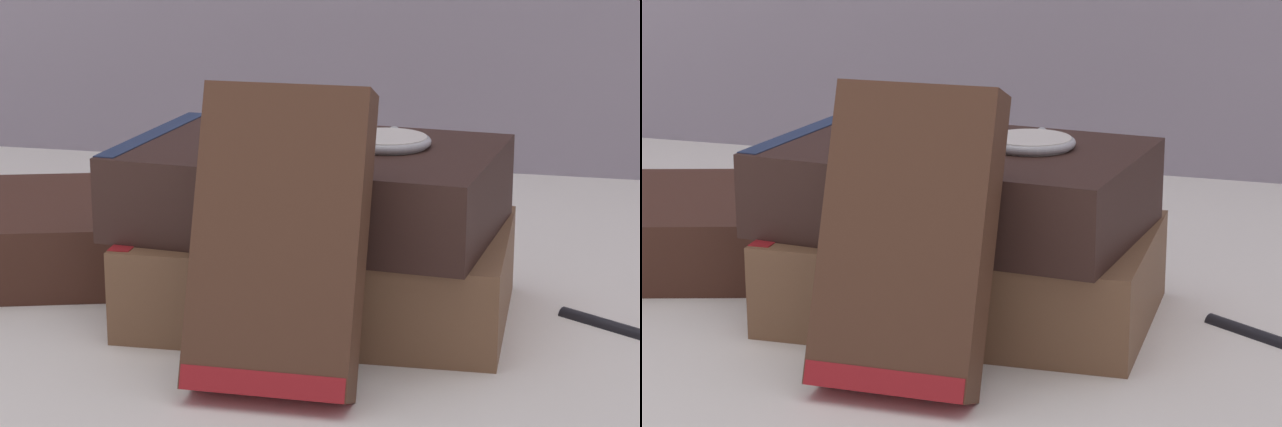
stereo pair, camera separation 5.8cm
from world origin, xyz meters
The scene contains 6 objects.
ground_plane centered at (0.00, 0.00, 0.00)m, with size 3.00×3.00×0.00m, color white.
book_flat_bottom centered at (0.05, 0.00, 0.03)m, with size 0.21×0.15×0.05m.
book_flat_top centered at (0.04, 0.00, 0.08)m, with size 0.22×0.15×0.05m.
book_leaning_front centered at (0.06, -0.11, 0.07)m, with size 0.08×0.08×0.15m.
pocket_watch centered at (0.09, 0.01, 0.10)m, with size 0.05×0.05×0.01m.
reading_glasses centered at (0.02, 0.12, 0.00)m, with size 0.11×0.07×0.00m.
Camera 1 is at (0.22, -0.71, 0.26)m, focal length 75.00 mm.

